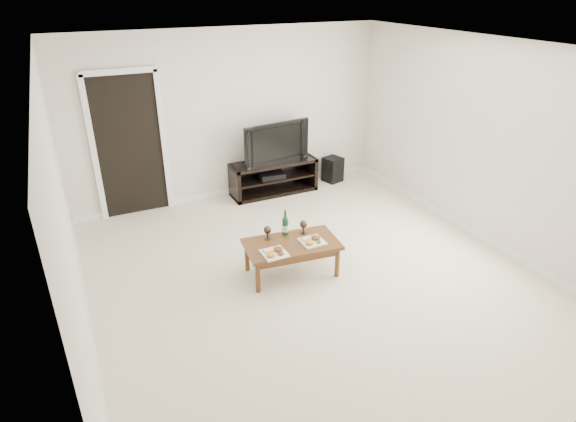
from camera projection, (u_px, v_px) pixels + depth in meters
The scene contains 14 objects.
floor at pixel (313, 277), 5.74m from camera, with size 5.50×5.50×0.00m, color beige.
back_wall at pixel (230, 116), 7.42m from camera, with size 5.00×0.04×2.60m, color beige.
ceiling at pixel (320, 47), 4.60m from camera, with size 5.00×5.50×0.04m, color white.
doorway at pixel (130, 147), 6.91m from camera, with size 0.90×0.02×2.05m, color black.
media_console at pixel (274, 177), 7.88m from camera, with size 1.42×0.45×0.55m, color black.
television at pixel (273, 142), 7.61m from camera, with size 1.15×0.15×0.66m, color black.
av_receiver at pixel (271, 175), 7.83m from camera, with size 0.40×0.30×0.08m, color black.
subwoofer at pixel (333, 169), 8.38m from camera, with size 0.28×0.28×0.43m, color black.
coffee_table at pixel (292, 258), 5.72m from camera, with size 1.09×0.60×0.42m, color brown.
plate_left at pixel (274, 251), 5.38m from camera, with size 0.27×0.27×0.07m, color white.
plate_right at pixel (312, 240), 5.62m from camera, with size 0.27×0.27×0.07m, color white.
wine_bottle at pixel (285, 221), 5.73m from camera, with size 0.07×0.07×0.35m, color #103B22.
goblet_left at pixel (268, 233), 5.67m from camera, with size 0.09×0.09×0.17m, color #37271E, non-canonical shape.
goblet_right at pixel (303, 227), 5.80m from camera, with size 0.09×0.09×0.17m, color #37271E, non-canonical shape.
Camera 1 is at (-2.36, -4.22, 3.20)m, focal length 30.00 mm.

